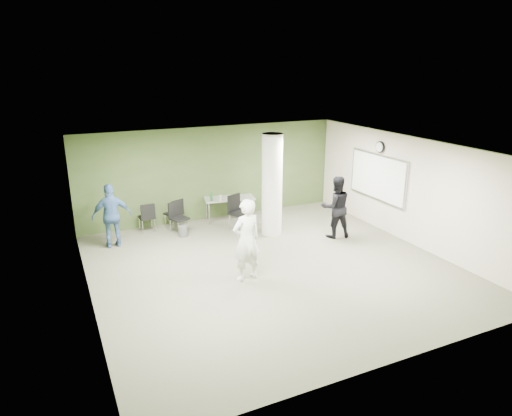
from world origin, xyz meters
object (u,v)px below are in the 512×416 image
woman_white (246,240)px  chair_back_left (147,215)px  man_black (336,207)px  folding_table (229,199)px  man_blue (112,216)px

woman_white → chair_back_left: bearing=-80.4°
man_black → folding_table: bearing=-36.4°
man_black → man_blue: (-5.59, 1.83, -0.01)m
woman_white → man_black: (3.23, 1.35, -0.07)m
folding_table → woman_white: size_ratio=0.86×
folding_table → chair_back_left: bearing=-170.0°
folding_table → woman_white: woman_white is taller
chair_back_left → man_blue: 1.29m
chair_back_left → woman_white: bearing=105.5°
woman_white → man_black: size_ratio=1.08×
chair_back_left → man_black: size_ratio=0.50×
woman_white → folding_table: bearing=-115.5°
man_black → chair_back_left: bearing=-15.6°
folding_table → chair_back_left: 2.45m
man_black → man_blue: size_ratio=1.02×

